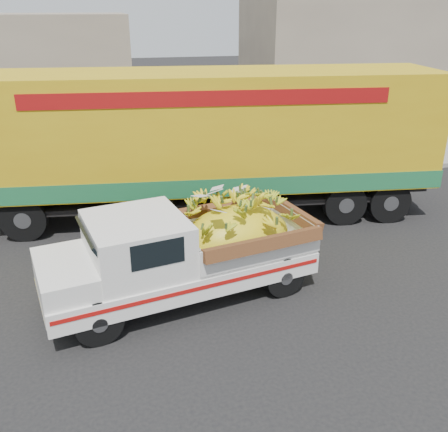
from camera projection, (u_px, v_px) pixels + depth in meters
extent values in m
plane|color=black|center=(128.00, 298.00, 9.74)|extent=(100.00, 100.00, 0.00)
cube|color=gray|center=(117.00, 189.00, 15.31)|extent=(60.00, 0.25, 0.15)
cube|color=gray|center=(114.00, 169.00, 17.19)|extent=(60.00, 4.00, 0.14)
cube|color=gray|center=(387.00, 55.00, 25.20)|extent=(14.00, 6.00, 6.00)
cylinder|color=black|center=(99.00, 322.00, 8.29)|extent=(0.86, 0.41, 0.83)
cylinder|color=black|center=(81.00, 278.00, 9.62)|extent=(0.86, 0.41, 0.83)
cylinder|color=black|center=(284.00, 276.00, 9.70)|extent=(0.86, 0.41, 0.83)
cylinder|color=black|center=(246.00, 244.00, 11.03)|extent=(0.86, 0.41, 0.83)
cube|color=silver|center=(180.00, 269.00, 9.56)|extent=(5.39, 2.87, 0.42)
cube|color=#A50F0C|center=(198.00, 289.00, 8.76)|extent=(4.91, 1.05, 0.08)
cube|color=silver|center=(43.00, 305.00, 8.62)|extent=(0.48, 1.80, 0.15)
cube|color=silver|center=(65.00, 273.00, 8.58)|extent=(1.27, 1.89, 0.39)
cube|color=silver|center=(137.00, 244.00, 8.98)|extent=(2.02, 2.09, 0.98)
cube|color=black|center=(158.00, 254.00, 8.21)|extent=(0.91, 0.20, 0.46)
cube|color=silver|center=(241.00, 234.00, 9.89)|extent=(2.83, 2.33, 0.56)
ellipsoid|color=yellow|center=(236.00, 240.00, 9.89)|extent=(2.52, 1.92, 1.39)
cylinder|color=black|center=(389.00, 202.00, 13.03)|extent=(1.13, 0.44, 1.10)
cylinder|color=black|center=(360.00, 178.00, 14.86)|extent=(1.13, 0.44, 1.10)
cylinder|color=black|center=(344.00, 204.00, 12.89)|extent=(1.13, 0.44, 1.10)
cylinder|color=black|center=(321.00, 179.00, 14.72)|extent=(1.13, 0.44, 1.10)
cylinder|color=black|center=(24.00, 218.00, 11.99)|extent=(1.13, 0.44, 1.10)
cylinder|color=black|center=(42.00, 190.00, 13.82)|extent=(1.13, 0.44, 1.10)
cube|color=black|center=(206.00, 188.00, 13.33)|extent=(12.04, 2.29, 0.36)
cube|color=#BC9B12|center=(205.00, 129.00, 12.70)|extent=(11.96, 3.75, 2.84)
cube|color=#1B6137|center=(206.00, 173.00, 13.16)|extent=(12.02, 3.78, 0.45)
cube|color=maroon|center=(210.00, 99.00, 11.18)|extent=(8.35, 0.92, 0.35)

